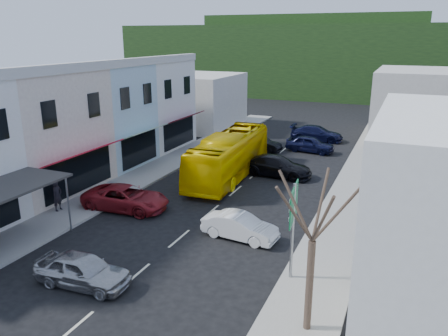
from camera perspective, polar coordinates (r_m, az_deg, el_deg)
ground at (r=23.30m, az=-5.87°, el=-9.15°), size 120.00×120.00×0.00m
sidewalk_left at (r=34.89m, az=-8.79°, el=-0.19°), size 3.00×52.00×0.15m
sidewalk_right at (r=30.13m, az=16.35°, el=-3.46°), size 3.00×52.00×0.15m
shopfront_row at (r=33.15m, az=-21.10°, el=4.97°), size 8.25×30.00×8.00m
distant_block_left at (r=50.96m, az=-3.20°, el=8.73°), size 8.00×10.00×6.00m
distant_block_right at (r=48.70m, az=23.85°, el=7.55°), size 8.00×12.00×7.00m
hillside at (r=84.23m, az=15.48°, el=13.93°), size 80.00×26.00×14.00m
bus at (r=32.63m, az=0.73°, el=1.51°), size 3.17×11.73×3.10m
car_silver at (r=19.85m, az=-18.00°, el=-12.60°), size 4.50×2.05×1.40m
car_white at (r=22.94m, az=2.09°, el=-7.57°), size 4.56×2.23×1.40m
car_red at (r=27.30m, az=-12.69°, el=-3.90°), size 4.74×2.26×1.40m
car_black_near at (r=33.20m, az=6.92°, el=0.13°), size 4.62×2.15×1.40m
car_navy_mid at (r=40.59m, az=11.18°, el=3.03°), size 4.59×2.33×1.40m
car_black_far at (r=40.49m, az=4.80°, el=3.26°), size 4.59×2.34×1.40m
car_navy_far at (r=45.21m, az=12.00°, el=4.38°), size 4.52×1.90×1.40m
pedestrian_left at (r=27.88m, az=-20.92°, el=-3.54°), size 0.41×0.61×1.70m
direction_sign at (r=18.81m, az=8.93°, el=-8.43°), size 0.65×2.04×4.44m
street_tree at (r=15.18m, az=11.46°, el=-9.35°), size 2.39×2.39×7.14m
traffic_signal at (r=49.63m, az=18.65°, el=7.34°), size 0.57×1.10×5.45m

